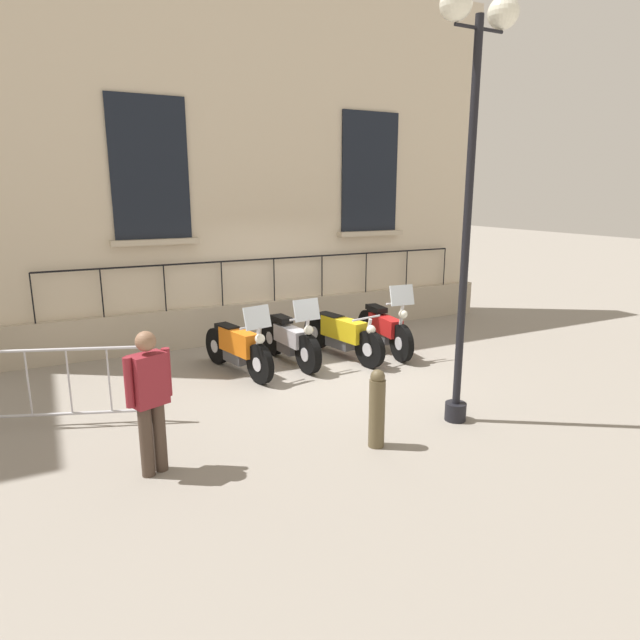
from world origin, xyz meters
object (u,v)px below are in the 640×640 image
motorcycle_yellow (342,335)px  pedestrian_standing (150,396)px  motorcycle_red (384,329)px  lamppost (473,131)px  motorcycle_orange (238,348)px  bollard (377,408)px  motorcycle_silver (290,341)px  crowd_barrier (49,384)px

motorcycle_yellow → pedestrian_standing: bearing=-54.4°
motorcycle_red → motorcycle_yellow: bearing=-93.1°
motorcycle_red → lamppost: lamppost is taller
motorcycle_orange → bollard: size_ratio=2.05×
motorcycle_red → pedestrian_standing: pedestrian_standing is taller
motorcycle_silver → motorcycle_yellow: size_ratio=0.90×
crowd_barrier → pedestrian_standing: (1.86, 0.95, 0.32)m
motorcycle_silver → motorcycle_yellow: (0.10, 0.99, 0.02)m
motorcycle_red → lamppost: bearing=-16.3°
pedestrian_standing → motorcycle_red: bearing=119.7°
lamppost → bollard: size_ratio=5.37×
motorcycle_silver → pedestrian_standing: size_ratio=1.22×
lamppost → bollard: lamppost is taller
motorcycle_silver → motorcycle_yellow: 1.00m
motorcycle_orange → crowd_barrier: motorcycle_orange is taller
motorcycle_orange → motorcycle_red: bearing=88.8°
lamppost → bollard: bearing=-82.9°
motorcycle_orange → pedestrian_standing: 3.36m
bollard → motorcycle_red: bearing=145.3°
bollard → lamppost: bearing=97.1°
motorcycle_orange → pedestrian_standing: (2.76, -1.87, 0.44)m
motorcycle_silver → pedestrian_standing: (2.84, -2.85, 0.47)m
motorcycle_yellow → motorcycle_red: bearing=86.9°
crowd_barrier → bollard: crowd_barrier is taller
motorcycle_silver → pedestrian_standing: 4.06m
motorcycle_orange → pedestrian_standing: pedestrian_standing is taller
motorcycle_yellow → bollard: bollard is taller
motorcycle_orange → bollard: 3.36m
motorcycle_silver → lamppost: bearing=16.9°
motorcycle_silver → motorcycle_yellow: motorcycle_silver is taller
motorcycle_silver → bollard: bearing=-6.3°
motorcycle_red → crowd_barrier: size_ratio=0.83×
crowd_barrier → pedestrian_standing: 2.11m
motorcycle_red → crowd_barrier: motorcycle_red is taller
motorcycle_orange → motorcycle_silver: 0.98m
motorcycle_silver → motorcycle_red: size_ratio=0.97×
motorcycle_silver → lamppost: size_ratio=0.37×
motorcycle_yellow → bollard: bearing=-22.5°
motorcycle_silver → bollard: motorcycle_silver is taller
motorcycle_orange → motorcycle_silver: motorcycle_silver is taller
crowd_barrier → motorcycle_orange: bearing=107.7°
motorcycle_orange → bollard: bearing=10.3°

